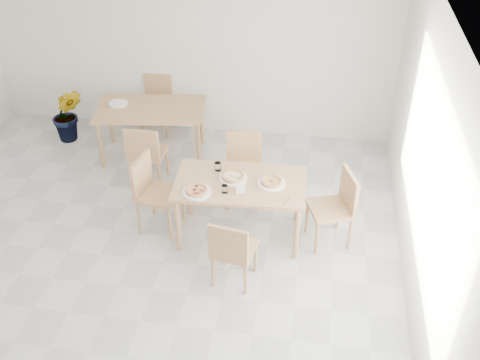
# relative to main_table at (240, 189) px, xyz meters

# --- Properties ---
(room) EXTENTS (7.28, 7.00, 7.00)m
(room) POSITION_rel_main_table_xyz_m (1.83, -0.74, 0.84)
(room) COLOR silver
(room) RESTS_ON ground
(main_table) EXTENTS (1.50, 0.89, 0.75)m
(main_table) POSITION_rel_main_table_xyz_m (0.00, 0.00, 0.00)
(main_table) COLOR tan
(main_table) RESTS_ON ground
(chair_south) EXTENTS (0.48, 0.48, 0.84)m
(chair_south) POSITION_rel_main_table_xyz_m (0.04, -0.82, -0.18)
(chair_south) COLOR tan
(chair_south) RESTS_ON ground
(chair_north) EXTENTS (0.50, 0.50, 0.91)m
(chair_north) POSITION_rel_main_table_xyz_m (-0.07, 0.76, -0.14)
(chair_north) COLOR tan
(chair_north) RESTS_ON ground
(chair_west) EXTENTS (0.53, 0.53, 0.93)m
(chair_west) POSITION_rel_main_table_xyz_m (-1.04, 0.02, -0.12)
(chair_west) COLOR tan
(chair_west) RESTS_ON ground
(chair_east) EXTENTS (0.58, 0.58, 0.91)m
(chair_east) POSITION_rel_main_table_xyz_m (1.10, 0.08, -0.14)
(chair_east) COLOR tan
(chair_east) RESTS_ON ground
(plate_margherita) EXTENTS (0.31, 0.31, 0.02)m
(plate_margherita) POSITION_rel_main_table_xyz_m (0.35, 0.03, 0.09)
(plate_margherita) COLOR white
(plate_margherita) RESTS_ON main_table
(plate_mushroom) EXTENTS (0.32, 0.32, 0.02)m
(plate_mushroom) POSITION_rel_main_table_xyz_m (-0.09, 0.06, 0.09)
(plate_mushroom) COLOR white
(plate_mushroom) RESTS_ON main_table
(plate_pepperoni) EXTENTS (0.32, 0.32, 0.02)m
(plate_pepperoni) POSITION_rel_main_table_xyz_m (-0.44, -0.26, 0.09)
(plate_pepperoni) COLOR white
(plate_pepperoni) RESTS_ON main_table
(pizza_margherita) EXTENTS (0.27, 0.27, 0.03)m
(pizza_margherita) POSITION_rel_main_table_xyz_m (0.35, 0.03, 0.12)
(pizza_margherita) COLOR #E7AA6D
(pizza_margherita) RESTS_ON plate_margherita
(pizza_mushroom) EXTENTS (0.33, 0.33, 0.03)m
(pizza_mushroom) POSITION_rel_main_table_xyz_m (-0.09, 0.06, 0.12)
(pizza_mushroom) COLOR #E7AA6D
(pizza_mushroom) RESTS_ON plate_mushroom
(pizza_pepperoni) EXTENTS (0.31, 0.31, 0.03)m
(pizza_pepperoni) POSITION_rel_main_table_xyz_m (-0.44, -0.26, 0.12)
(pizza_pepperoni) COLOR #E7AA6D
(pizza_pepperoni) RESTS_ON plate_pepperoni
(tumbler_a) EXTENTS (0.08, 0.08, 0.10)m
(tumbler_a) POSITION_rel_main_table_xyz_m (-0.29, 0.20, 0.14)
(tumbler_a) COLOR white
(tumbler_a) RESTS_ON main_table
(tumbler_b) EXTENTS (0.07, 0.07, 0.09)m
(tumbler_b) POSITION_rel_main_table_xyz_m (-0.14, -0.21, 0.13)
(tumbler_b) COLOR white
(tumbler_b) RESTS_ON main_table
(napkin_holder) EXTENTS (0.12, 0.07, 0.12)m
(napkin_holder) POSITION_rel_main_table_xyz_m (0.04, -0.21, 0.14)
(napkin_holder) COLOR silver
(napkin_holder) RESTS_ON main_table
(fork_a) EXTENTS (0.07, 0.16, 0.01)m
(fork_a) POSITION_rel_main_table_xyz_m (0.55, -0.26, 0.09)
(fork_a) COLOR silver
(fork_a) RESTS_ON main_table
(fork_b) EXTENTS (0.04, 0.16, 0.01)m
(fork_b) POSITION_rel_main_table_xyz_m (-0.51, 0.05, 0.09)
(fork_b) COLOR silver
(fork_b) RESTS_ON main_table
(second_table) EXTENTS (1.59, 1.06, 0.75)m
(second_table) POSITION_rel_main_table_xyz_m (-1.50, 1.58, 0.00)
(second_table) COLOR tan
(second_table) RESTS_ON ground
(chair_back_s) EXTENTS (0.45, 0.45, 0.91)m
(chair_back_s) POSITION_rel_main_table_xyz_m (-1.36, 0.81, -0.14)
(chair_back_s) COLOR tan
(chair_back_s) RESTS_ON ground
(chair_back_n) EXTENTS (0.44, 0.44, 0.86)m
(chair_back_n) POSITION_rel_main_table_xyz_m (-1.63, 2.34, -0.16)
(chair_back_n) COLOR tan
(chair_back_n) RESTS_ON ground
(plate_empty) EXTENTS (0.27, 0.27, 0.02)m
(plate_empty) POSITION_rel_main_table_xyz_m (-1.97, 1.63, 0.09)
(plate_empty) COLOR white
(plate_empty) RESTS_ON second_table
(potted_plant) EXTENTS (0.55, 0.50, 0.84)m
(potted_plant) POSITION_rel_main_table_xyz_m (-2.85, 1.81, -0.24)
(potted_plant) COLOR #2E621D
(potted_plant) RESTS_ON ground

